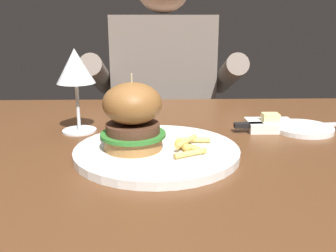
{
  "coord_description": "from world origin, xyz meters",
  "views": [
    {
      "loc": [
        0.03,
        -0.68,
        0.97
      ],
      "look_at": [
        0.05,
        -0.04,
        0.78
      ],
      "focal_mm": 40.0,
      "sensor_mm": 36.0,
      "label": 1
    }
  ],
  "objects_px": {
    "main_plate": "(157,151)",
    "burger_sandwich": "(133,116)",
    "diner_person": "(164,130)",
    "bread_plate": "(303,129)",
    "butter_dish": "(270,124)",
    "wine_glass": "(75,69)",
    "table_knife": "(279,125)"
  },
  "relations": [
    {
      "from": "diner_person",
      "to": "main_plate",
      "type": "bearing_deg",
      "value": -91.69
    },
    {
      "from": "main_plate",
      "to": "diner_person",
      "type": "distance_m",
      "value": 0.77
    },
    {
      "from": "burger_sandwich",
      "to": "diner_person",
      "type": "xyz_separation_m",
      "value": [
        0.06,
        0.75,
        -0.25
      ]
    },
    {
      "from": "main_plate",
      "to": "butter_dish",
      "type": "distance_m",
      "value": 0.28
    },
    {
      "from": "butter_dish",
      "to": "wine_glass",
      "type": "bearing_deg",
      "value": -179.79
    },
    {
      "from": "wine_glass",
      "to": "table_knife",
      "type": "distance_m",
      "value": 0.43
    },
    {
      "from": "bread_plate",
      "to": "table_knife",
      "type": "height_order",
      "value": "table_knife"
    },
    {
      "from": "table_knife",
      "to": "diner_person",
      "type": "relative_size",
      "value": 0.2
    },
    {
      "from": "bread_plate",
      "to": "diner_person",
      "type": "distance_m",
      "value": 0.69
    },
    {
      "from": "wine_glass",
      "to": "butter_dish",
      "type": "height_order",
      "value": "wine_glass"
    },
    {
      "from": "wine_glass",
      "to": "bread_plate",
      "type": "height_order",
      "value": "wine_glass"
    },
    {
      "from": "burger_sandwich",
      "to": "diner_person",
      "type": "height_order",
      "value": "diner_person"
    },
    {
      "from": "wine_glass",
      "to": "diner_person",
      "type": "distance_m",
      "value": 0.7
    },
    {
      "from": "burger_sandwich",
      "to": "main_plate",
      "type": "bearing_deg",
      "value": 3.39
    },
    {
      "from": "wine_glass",
      "to": "diner_person",
      "type": "bearing_deg",
      "value": 72.86
    },
    {
      "from": "main_plate",
      "to": "burger_sandwich",
      "type": "height_order",
      "value": "burger_sandwich"
    },
    {
      "from": "burger_sandwich",
      "to": "bread_plate",
      "type": "relative_size",
      "value": 1.04
    },
    {
      "from": "bread_plate",
      "to": "butter_dish",
      "type": "height_order",
      "value": "butter_dish"
    },
    {
      "from": "butter_dish",
      "to": "burger_sandwich",
      "type": "bearing_deg",
      "value": -151.61
    },
    {
      "from": "bread_plate",
      "to": "diner_person",
      "type": "xyz_separation_m",
      "value": [
        -0.29,
        0.61,
        -0.18
      ]
    },
    {
      "from": "table_knife",
      "to": "butter_dish",
      "type": "distance_m",
      "value": 0.02
    },
    {
      "from": "main_plate",
      "to": "wine_glass",
      "type": "distance_m",
      "value": 0.25
    },
    {
      "from": "main_plate",
      "to": "burger_sandwich",
      "type": "bearing_deg",
      "value": -176.61
    },
    {
      "from": "main_plate",
      "to": "butter_dish",
      "type": "bearing_deg",
      "value": 31.84
    },
    {
      "from": "bread_plate",
      "to": "table_knife",
      "type": "xyz_separation_m",
      "value": [
        -0.05,
        -0.0,
        0.01
      ]
    },
    {
      "from": "wine_glass",
      "to": "main_plate",
      "type": "bearing_deg",
      "value": -42.12
    },
    {
      "from": "wine_glass",
      "to": "butter_dish",
      "type": "xyz_separation_m",
      "value": [
        0.4,
        0.0,
        -0.12
      ]
    },
    {
      "from": "butter_dish",
      "to": "diner_person",
      "type": "distance_m",
      "value": 0.66
    },
    {
      "from": "table_knife",
      "to": "butter_dish",
      "type": "height_order",
      "value": "butter_dish"
    },
    {
      "from": "main_plate",
      "to": "wine_glass",
      "type": "height_order",
      "value": "wine_glass"
    },
    {
      "from": "table_knife",
      "to": "bread_plate",
      "type": "bearing_deg",
      "value": 3.35
    },
    {
      "from": "wine_glass",
      "to": "table_knife",
      "type": "relative_size",
      "value": 0.73
    }
  ]
}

